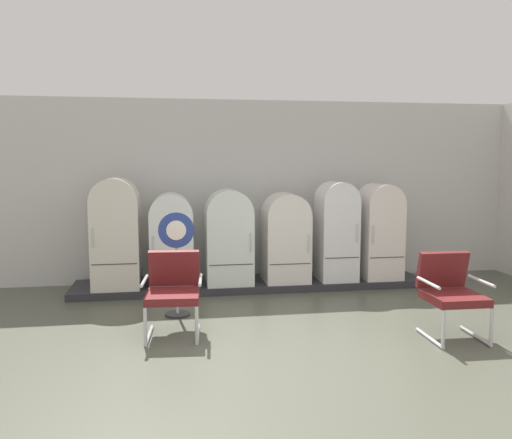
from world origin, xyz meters
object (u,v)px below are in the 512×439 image
(refrigerator_2, at_px, (229,234))
(refrigerator_5, at_px, (380,228))
(sign_stand, at_px, (177,266))
(armchair_right, at_px, (450,290))
(armchair_left, at_px, (173,288))
(refrigerator_0, at_px, (116,229))
(refrigerator_4, at_px, (336,228))
(refrigerator_1, at_px, (171,237))
(refrigerator_3, at_px, (286,235))

(refrigerator_2, bearing_deg, refrigerator_5, 0.69)
(refrigerator_5, distance_m, sign_stand, 3.48)
(refrigerator_2, height_order, refrigerator_5, refrigerator_5)
(refrigerator_5, distance_m, armchair_right, 2.57)
(armchair_right, bearing_deg, armchair_left, 169.41)
(refrigerator_0, relative_size, refrigerator_2, 1.13)
(sign_stand, bearing_deg, refrigerator_4, 25.87)
(refrigerator_1, distance_m, sign_stand, 1.25)
(refrigerator_0, distance_m, refrigerator_2, 1.68)
(refrigerator_0, xyz_separation_m, armchair_left, (0.83, -1.97, -0.44))
(refrigerator_0, bearing_deg, refrigerator_3, -0.46)
(armchair_left, height_order, sign_stand, sign_stand)
(refrigerator_2, xyz_separation_m, refrigerator_4, (1.71, -0.00, 0.07))
(refrigerator_4, bearing_deg, refrigerator_1, 179.66)
(refrigerator_3, xyz_separation_m, armchair_left, (-1.75, -1.95, -0.29))
(refrigerator_4, relative_size, armchair_left, 1.63)
(refrigerator_1, bearing_deg, armchair_right, -38.88)
(refrigerator_2, distance_m, refrigerator_3, 0.90)
(armchair_left, bearing_deg, refrigerator_0, 112.72)
(refrigerator_3, xyz_separation_m, refrigerator_4, (0.81, -0.03, 0.10))
(refrigerator_5, height_order, armchair_left, refrigerator_5)
(armchair_left, xyz_separation_m, sign_stand, (0.05, 0.70, 0.11))
(refrigerator_2, bearing_deg, refrigerator_1, 179.01)
(refrigerator_3, bearing_deg, armchair_left, -131.88)
(refrigerator_3, bearing_deg, refrigerator_1, -179.58)
(armchair_right, bearing_deg, refrigerator_0, 147.02)
(refrigerator_2, distance_m, sign_stand, 1.48)
(armchair_left, xyz_separation_m, armchair_right, (3.11, -0.58, 0.00))
(refrigerator_5, bearing_deg, refrigerator_4, -177.70)
(refrigerator_5, height_order, armchair_right, refrigerator_5)
(armchair_right, bearing_deg, refrigerator_3, 118.23)
(refrigerator_4, bearing_deg, armchair_right, -77.67)
(refrigerator_0, height_order, refrigerator_4, refrigerator_0)
(refrigerator_3, relative_size, refrigerator_5, 0.91)
(refrigerator_5, bearing_deg, sign_stand, -158.96)
(refrigerator_3, height_order, refrigerator_4, refrigerator_4)
(refrigerator_5, xyz_separation_m, sign_stand, (-3.24, -1.25, -0.27))
(refrigerator_5, xyz_separation_m, armchair_right, (-0.18, -2.53, -0.38))
(refrigerator_1, distance_m, armchair_right, 4.02)
(armchair_left, relative_size, armchair_right, 1.00)
(refrigerator_0, height_order, refrigerator_2, refrigerator_0)
(armchair_left, relative_size, sign_stand, 0.71)
(armchair_left, distance_m, armchair_right, 3.16)
(refrigerator_4, bearing_deg, refrigerator_2, 180.00)
(armchair_right, relative_size, sign_stand, 0.71)
(refrigerator_1, bearing_deg, refrigerator_0, 177.60)
(refrigerator_3, relative_size, sign_stand, 1.03)
(refrigerator_3, bearing_deg, sign_stand, -143.75)
(refrigerator_2, xyz_separation_m, refrigerator_3, (0.89, 0.03, -0.04))
(refrigerator_1, xyz_separation_m, armchair_left, (0.02, -1.94, -0.31))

